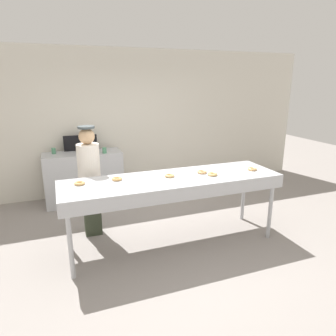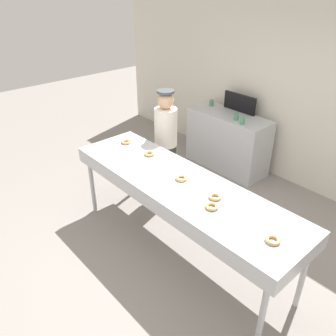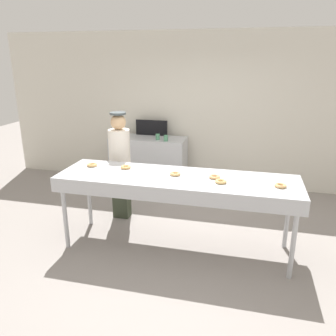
# 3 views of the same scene
# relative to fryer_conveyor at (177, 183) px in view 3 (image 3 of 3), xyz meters

# --- Properties ---
(ground_plane) EXTENTS (16.00, 16.00, 0.00)m
(ground_plane) POSITION_rel_fryer_conveyor_xyz_m (0.00, 0.00, -0.89)
(ground_plane) COLOR gray
(back_wall) EXTENTS (8.00, 0.12, 2.84)m
(back_wall) POSITION_rel_fryer_conveyor_xyz_m (0.00, 2.50, 0.53)
(back_wall) COLOR silver
(back_wall) RESTS_ON ground
(fryer_conveyor) EXTENTS (2.95, 0.83, 0.98)m
(fryer_conveyor) POSITION_rel_fryer_conveyor_xyz_m (0.00, 0.00, 0.00)
(fryer_conveyor) COLOR #B7BABF
(fryer_conveyor) RESTS_ON ground
(glazed_donut_0) EXTENTS (0.15, 0.15, 0.03)m
(glazed_donut_0) POSITION_rel_fryer_conveyor_xyz_m (-1.19, 0.14, 0.10)
(glazed_donut_0) COLOR #E5AE67
(glazed_donut_0) RESTS_ON fryer_conveyor
(glazed_donut_1) EXTENTS (0.15, 0.15, 0.03)m
(glazed_donut_1) POSITION_rel_fryer_conveyor_xyz_m (0.46, 0.05, 0.10)
(glazed_donut_1) COLOR #E5A96D
(glazed_donut_1) RESTS_ON fryer_conveyor
(glazed_donut_2) EXTENTS (0.16, 0.16, 0.03)m
(glazed_donut_2) POSITION_rel_fryer_conveyor_xyz_m (-0.03, 0.05, 0.10)
(glazed_donut_2) COLOR #E3B36C
(glazed_donut_2) RESTS_ON fryer_conveyor
(glazed_donut_3) EXTENTS (0.18, 0.18, 0.03)m
(glazed_donut_3) POSITION_rel_fryer_conveyor_xyz_m (-0.72, 0.16, 0.10)
(glazed_donut_3) COLOR #EFB268
(glazed_donut_3) RESTS_ON fryer_conveyor
(glazed_donut_4) EXTENTS (0.19, 0.19, 0.03)m
(glazed_donut_4) POSITION_rel_fryer_conveyor_xyz_m (0.54, -0.10, 0.10)
(glazed_donut_4) COLOR #DFB36A
(glazed_donut_4) RESTS_ON fryer_conveyor
(glazed_donut_5) EXTENTS (0.16, 0.16, 0.03)m
(glazed_donut_5) POSITION_rel_fryer_conveyor_xyz_m (1.20, -0.07, 0.10)
(glazed_donut_5) COLOR #EBB370
(glazed_donut_5) RESTS_ON fryer_conveyor
(worker_baker) EXTENTS (0.31, 0.31, 1.62)m
(worker_baker) POSITION_rel_fryer_conveyor_xyz_m (-1.01, 0.69, 0.02)
(worker_baker) COLOR #303827
(worker_baker) RESTS_ON ground
(prep_counter) EXTENTS (1.40, 0.56, 0.95)m
(prep_counter) POSITION_rel_fryer_conveyor_xyz_m (-0.99, 2.05, -0.41)
(prep_counter) COLOR #B7BABF
(prep_counter) RESTS_ON ground
(paper_cup_0) EXTENTS (0.07, 0.07, 0.10)m
(paper_cup_0) POSITION_rel_fryer_conveyor_xyz_m (-1.47, 2.14, 0.12)
(paper_cup_0) COLOR #4C8C66
(paper_cup_0) RESTS_ON prep_counter
(paper_cup_1) EXTENTS (0.07, 0.07, 0.10)m
(paper_cup_1) POSITION_rel_fryer_conveyor_xyz_m (-0.61, 1.87, 0.12)
(paper_cup_1) COLOR #4C8C66
(paper_cup_1) RESTS_ON prep_counter
(paper_cup_2) EXTENTS (0.07, 0.07, 0.10)m
(paper_cup_2) POSITION_rel_fryer_conveyor_xyz_m (-0.77, 1.93, 0.12)
(paper_cup_2) COLOR #4C8C66
(paper_cup_2) RESTS_ON prep_counter
(menu_display) EXTENTS (0.61, 0.04, 0.29)m
(menu_display) POSITION_rel_fryer_conveyor_xyz_m (-0.99, 2.28, 0.21)
(menu_display) COLOR black
(menu_display) RESTS_ON prep_counter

